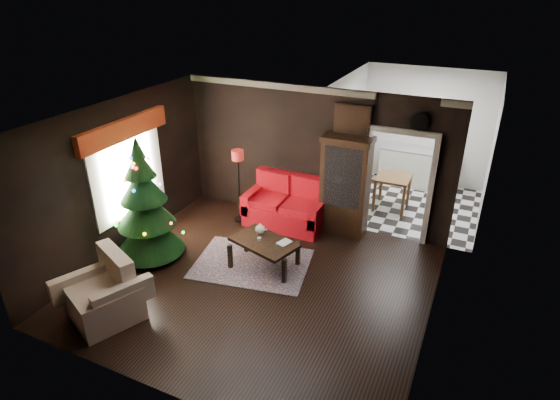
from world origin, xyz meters
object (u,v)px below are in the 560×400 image
at_px(curio_cabinet, 345,188).
at_px(armchair, 103,292).
at_px(kitchen_table, 392,193).
at_px(coffee_table, 264,253).
at_px(teapot, 260,229).
at_px(loveseat, 286,203).
at_px(christmas_tree, 145,205).
at_px(floor_lamp, 239,186).
at_px(wall_clock, 420,121).

height_order(curio_cabinet, armchair, curio_cabinet).
relative_size(curio_cabinet, armchair, 1.93).
distance_m(armchair, kitchen_table, 6.22).
bearing_deg(coffee_table, armchair, -125.26).
xyz_separation_m(armchair, coffee_table, (1.56, 2.20, -0.19)).
bearing_deg(teapot, kitchen_table, 60.71).
relative_size(coffee_table, teapot, 5.78).
distance_m(loveseat, christmas_tree, 2.81).
xyz_separation_m(floor_lamp, kitchen_table, (2.69, 1.97, -0.46)).
relative_size(floor_lamp, coffee_table, 1.36).
distance_m(floor_lamp, coffee_table, 1.80).
relative_size(loveseat, wall_clock, 5.31).
distance_m(teapot, kitchen_table, 3.46).
bearing_deg(loveseat, teapot, -85.41).
distance_m(curio_cabinet, coffee_table, 2.09).
height_order(armchair, teapot, armchair).
bearing_deg(armchair, loveseat, 95.46).
bearing_deg(curio_cabinet, loveseat, -169.17).
bearing_deg(floor_lamp, armchair, -96.28).
distance_m(loveseat, wall_clock, 3.04).
bearing_deg(christmas_tree, floor_lamp, 64.54).
bearing_deg(wall_clock, teapot, -141.80).
bearing_deg(curio_cabinet, teapot, -123.32).
relative_size(loveseat, kitchen_table, 2.27).
bearing_deg(wall_clock, loveseat, -170.34).
distance_m(armchair, teapot, 2.77).
relative_size(armchair, coffee_table, 0.87).
xyz_separation_m(christmas_tree, wall_clock, (4.10, 2.52, 1.33)).
bearing_deg(loveseat, christmas_tree, -129.54).
relative_size(christmas_tree, coffee_table, 2.07).
distance_m(curio_cabinet, wall_clock, 1.88).
bearing_deg(loveseat, kitchen_table, 42.51).
xyz_separation_m(loveseat, christmas_tree, (-1.75, -2.12, 0.55)).
bearing_deg(armchair, coffee_table, 78.90).
bearing_deg(curio_cabinet, wall_clock, 8.53).
xyz_separation_m(teapot, kitchen_table, (1.69, 3.01, -0.24)).
xyz_separation_m(curio_cabinet, floor_lamp, (-2.04, -0.54, -0.12)).
bearing_deg(wall_clock, christmas_tree, -148.41).
distance_m(christmas_tree, kitchen_table, 5.23).
relative_size(loveseat, armchair, 1.73).
bearing_deg(kitchen_table, wall_clock, -66.25).
bearing_deg(loveseat, curio_cabinet, 10.83).
bearing_deg(christmas_tree, teapot, 22.20).
height_order(curio_cabinet, teapot, curio_cabinet).
distance_m(curio_cabinet, kitchen_table, 1.67).
xyz_separation_m(curio_cabinet, wall_clock, (1.20, 0.18, 1.43)).
bearing_deg(wall_clock, armchair, -131.05).
distance_m(wall_clock, kitchen_table, 2.43).
distance_m(loveseat, coffee_table, 1.60).
height_order(curio_cabinet, christmas_tree, christmas_tree).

